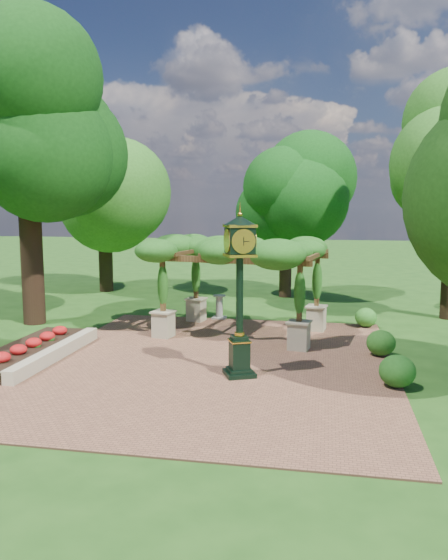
# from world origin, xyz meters

# --- Properties ---
(ground) EXTENTS (120.00, 120.00, 0.00)m
(ground) POSITION_xyz_m (0.00, 0.00, 0.00)
(ground) COLOR #1E4714
(ground) RESTS_ON ground
(brick_plaza) EXTENTS (10.00, 12.00, 0.04)m
(brick_plaza) POSITION_xyz_m (0.00, 1.00, 0.02)
(brick_plaza) COLOR brown
(brick_plaza) RESTS_ON ground
(border_wall) EXTENTS (0.35, 5.00, 0.40)m
(border_wall) POSITION_xyz_m (-4.60, 0.50, 0.20)
(border_wall) COLOR #C6B793
(border_wall) RESTS_ON ground
(flower_bed) EXTENTS (1.50, 5.00, 0.36)m
(flower_bed) POSITION_xyz_m (-5.50, 0.50, 0.18)
(flower_bed) COLOR red
(flower_bed) RESTS_ON ground
(pedestal_clock) EXTENTS (1.11, 1.11, 4.26)m
(pedestal_clock) POSITION_xyz_m (0.90, -0.09, 2.55)
(pedestal_clock) COLOR black
(pedestal_clock) RESTS_ON brick_plaza
(pergola) EXTENTS (5.91, 4.25, 3.41)m
(pergola) POSITION_xyz_m (0.23, 4.65, 2.80)
(pergola) COLOR tan
(pergola) RESTS_ON brick_plaza
(sundial) EXTENTS (0.55, 0.55, 0.96)m
(sundial) POSITION_xyz_m (-1.05, 7.04, 0.42)
(sundial) COLOR #9C9C93
(sundial) RESTS_ON ground
(shrub_front) EXTENTS (1.06, 1.06, 0.80)m
(shrub_front) POSITION_xyz_m (4.85, -0.27, 0.44)
(shrub_front) COLOR #1F5518
(shrub_front) RESTS_ON brick_plaza
(shrub_mid) EXTENTS (1.02, 1.02, 0.77)m
(shrub_mid) POSITION_xyz_m (4.72, 2.60, 0.42)
(shrub_mid) COLOR #225718
(shrub_mid) RESTS_ON brick_plaza
(shrub_back) EXTENTS (0.94, 0.94, 0.70)m
(shrub_back) POSITION_xyz_m (4.55, 6.51, 0.39)
(shrub_back) COLOR #296B1F
(shrub_back) RESTS_ON brick_plaza
(tree_west_near) EXTENTS (4.74, 4.74, 10.85)m
(tree_west_near) POSITION_xyz_m (-7.84, 4.99, 7.42)
(tree_west_near) COLOR #311D13
(tree_west_near) RESTS_ON ground
(tree_west_far) EXTENTS (4.81, 4.81, 8.28)m
(tree_west_far) POSITION_xyz_m (-8.31, 13.03, 5.69)
(tree_west_far) COLOR black
(tree_west_far) RESTS_ON ground
(tree_north) EXTENTS (4.09, 4.09, 6.90)m
(tree_north) POSITION_xyz_m (1.09, 12.94, 4.74)
(tree_north) COLOR #382416
(tree_north) RESTS_ON ground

